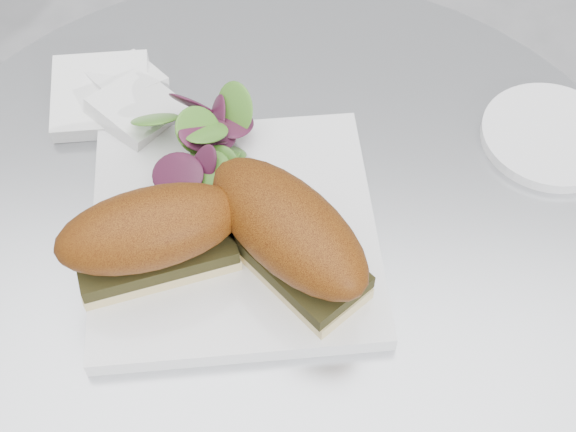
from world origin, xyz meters
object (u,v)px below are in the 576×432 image
object	(u,v)px
sandwich_left	(152,235)
saucer	(550,136)
sandwich_right	(288,233)
plate	(234,231)

from	to	relation	value
sandwich_left	saucer	size ratio (longest dim) A/B	1.25
sandwich_left	saucer	distance (m)	0.38
sandwich_left	sandwich_right	size ratio (longest dim) A/B	0.97
sandwich_left	sandwich_right	bearing A→B (deg)	-16.48
saucer	sandwich_right	bearing A→B (deg)	-145.67
plate	saucer	world-z (taller)	plate
sandwich_right	saucer	size ratio (longest dim) A/B	1.29
saucer	sandwich_left	bearing A→B (deg)	-153.57
plate	sandwich_left	world-z (taller)	sandwich_left
saucer	plate	bearing A→B (deg)	-155.79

